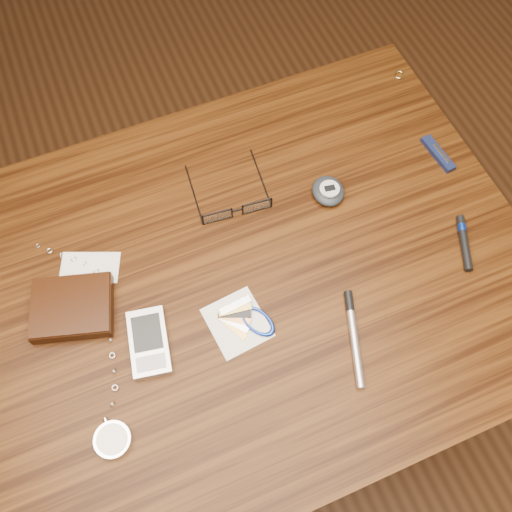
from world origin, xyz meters
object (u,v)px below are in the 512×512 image
object	(u,v)px
pocket_watch	(111,430)
notepad_keys	(247,321)
wallet_and_card	(72,306)
pda_phone	(149,342)
silver_pen	(353,330)
desk	(223,307)
eyeglasses	(236,208)
pocket_knife	(438,154)
pedometer	(328,191)

from	to	relation	value
pocket_watch	notepad_keys	size ratio (longest dim) A/B	3.40
wallet_and_card	notepad_keys	distance (m)	0.26
pda_phone	silver_pen	size ratio (longest dim) A/B	0.77
pda_phone	pocket_watch	bearing A→B (deg)	-130.82
desk	wallet_and_card	bearing A→B (deg)	168.68
wallet_and_card	pda_phone	size ratio (longest dim) A/B	1.51
pda_phone	notepad_keys	xyz separation A→B (m)	(0.15, -0.02, -0.00)
notepad_keys	pocket_watch	bearing A→B (deg)	-161.62
wallet_and_card	pocket_watch	distance (m)	0.20
pocket_watch	eyeglasses	bearing A→B (deg)	42.19
pocket_watch	pocket_knife	distance (m)	0.70
eyeglasses	pocket_knife	xyz separation A→B (m)	(0.37, -0.03, -0.01)
pda_phone	eyeglasses	bearing A→B (deg)	38.65
notepad_keys	eyeglasses	bearing A→B (deg)	72.82
pda_phone	silver_pen	distance (m)	0.30
eyeglasses	silver_pen	world-z (taller)	eyeglasses
pda_phone	silver_pen	world-z (taller)	pda_phone
pedometer	pocket_knife	size ratio (longest dim) A/B	0.86
pda_phone	pocket_knife	size ratio (longest dim) A/B	1.38
desk	eyeglasses	xyz separation A→B (m)	(0.07, 0.11, 0.11)
eyeglasses	silver_pen	size ratio (longest dim) A/B	0.93
pedometer	silver_pen	bearing A→B (deg)	-107.09
pedometer	pocket_watch	bearing A→B (deg)	-152.13
pocket_watch	pedometer	world-z (taller)	pedometer
pda_phone	wallet_and_card	bearing A→B (deg)	132.70
eyeglasses	pedometer	distance (m)	0.16
desk	pda_phone	size ratio (longest dim) A/B	8.98
notepad_keys	desk	bearing A→B (deg)	101.44
pda_phone	notepad_keys	world-z (taller)	pda_phone
pocket_knife	wallet_and_card	bearing A→B (deg)	-176.71
eyeglasses	wallet_and_card	bearing A→B (deg)	-167.16
pocket_knife	silver_pen	bearing A→B (deg)	-140.76
desk	pda_phone	distance (m)	0.18
pedometer	notepad_keys	distance (m)	0.26
notepad_keys	wallet_and_card	bearing A→B (deg)	153.14
wallet_and_card	pocket_knife	xyz separation A→B (m)	(0.66, 0.04, -0.01)
wallet_and_card	eyeglasses	size ratio (longest dim) A/B	1.25
eyeglasses	pda_phone	world-z (taller)	eyeglasses
silver_pen	desk	bearing A→B (deg)	135.83
pedometer	eyeglasses	bearing A→B (deg)	169.99
eyeglasses	pda_phone	distance (m)	0.26
wallet_and_card	pda_phone	bearing A→B (deg)	-47.30
wallet_and_card	eyeglasses	distance (m)	0.30
wallet_and_card	pocket_knife	bearing A→B (deg)	3.29
pocket_knife	pocket_watch	bearing A→B (deg)	-160.42
pocket_watch	pedometer	distance (m)	0.50
pedometer	silver_pen	distance (m)	0.24
wallet_and_card	pocket_knife	distance (m)	0.66
silver_pen	pocket_watch	bearing A→B (deg)	-179.85
desk	pocket_watch	distance (m)	0.29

